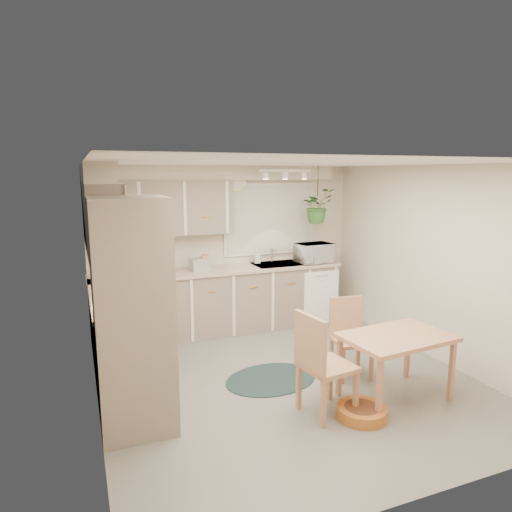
% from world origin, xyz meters
% --- Properties ---
extents(floor, '(4.20, 4.20, 0.00)m').
position_xyz_m(floor, '(0.00, 0.00, 0.00)').
color(floor, slate).
rests_on(floor, ground).
extents(ceiling, '(4.20, 4.20, 0.00)m').
position_xyz_m(ceiling, '(0.00, 0.00, 2.40)').
color(ceiling, silver).
rests_on(ceiling, wall_back).
extents(wall_back, '(4.00, 0.04, 2.40)m').
position_xyz_m(wall_back, '(0.00, 2.10, 1.20)').
color(wall_back, beige).
rests_on(wall_back, floor).
extents(wall_front, '(4.00, 0.04, 2.40)m').
position_xyz_m(wall_front, '(0.00, -2.10, 1.20)').
color(wall_front, beige).
rests_on(wall_front, floor).
extents(wall_left, '(0.04, 4.20, 2.40)m').
position_xyz_m(wall_left, '(-2.00, 0.00, 1.20)').
color(wall_left, beige).
rests_on(wall_left, floor).
extents(wall_right, '(0.04, 4.20, 2.40)m').
position_xyz_m(wall_right, '(2.00, 0.00, 1.20)').
color(wall_right, beige).
rests_on(wall_right, floor).
extents(base_cab_left, '(0.60, 1.85, 0.90)m').
position_xyz_m(base_cab_left, '(-1.70, 0.88, 0.45)').
color(base_cab_left, gray).
rests_on(base_cab_left, floor).
extents(base_cab_back, '(3.60, 0.60, 0.90)m').
position_xyz_m(base_cab_back, '(-0.20, 1.80, 0.45)').
color(base_cab_back, gray).
rests_on(base_cab_back, floor).
extents(counter_left, '(0.64, 1.89, 0.04)m').
position_xyz_m(counter_left, '(-1.69, 0.88, 0.92)').
color(counter_left, tan).
rests_on(counter_left, base_cab_left).
extents(counter_back, '(3.64, 0.64, 0.04)m').
position_xyz_m(counter_back, '(-0.20, 1.79, 0.92)').
color(counter_back, tan).
rests_on(counter_back, base_cab_back).
extents(oven_stack, '(0.65, 0.65, 2.10)m').
position_xyz_m(oven_stack, '(-1.68, -0.38, 1.05)').
color(oven_stack, gray).
rests_on(oven_stack, floor).
extents(wall_oven_face, '(0.02, 0.56, 0.58)m').
position_xyz_m(wall_oven_face, '(-1.35, -0.38, 1.05)').
color(wall_oven_face, white).
rests_on(wall_oven_face, oven_stack).
extents(upper_cab_left, '(0.35, 2.00, 0.75)m').
position_xyz_m(upper_cab_left, '(-1.82, 1.00, 1.83)').
color(upper_cab_left, gray).
rests_on(upper_cab_left, wall_left).
extents(upper_cab_back, '(2.00, 0.35, 0.75)m').
position_xyz_m(upper_cab_back, '(-1.00, 1.93, 1.83)').
color(upper_cab_back, gray).
rests_on(upper_cab_back, wall_back).
extents(soffit_left, '(0.30, 2.00, 0.20)m').
position_xyz_m(soffit_left, '(-1.85, 1.00, 2.30)').
color(soffit_left, beige).
rests_on(soffit_left, wall_left).
extents(soffit_back, '(3.60, 0.30, 0.20)m').
position_xyz_m(soffit_back, '(-0.20, 1.95, 2.30)').
color(soffit_back, beige).
rests_on(soffit_back, wall_back).
extents(cooktop, '(0.52, 0.58, 0.02)m').
position_xyz_m(cooktop, '(-1.68, 0.30, 0.94)').
color(cooktop, white).
rests_on(cooktop, counter_left).
extents(range_hood, '(0.40, 0.60, 0.14)m').
position_xyz_m(range_hood, '(-1.70, 0.30, 1.40)').
color(range_hood, white).
rests_on(range_hood, upper_cab_left).
extents(window_blinds, '(1.40, 0.02, 1.00)m').
position_xyz_m(window_blinds, '(0.70, 2.07, 1.60)').
color(window_blinds, beige).
rests_on(window_blinds, wall_back).
extents(window_frame, '(1.50, 0.02, 1.10)m').
position_xyz_m(window_frame, '(0.70, 2.08, 1.60)').
color(window_frame, silver).
rests_on(window_frame, wall_back).
extents(sink, '(0.70, 0.48, 0.10)m').
position_xyz_m(sink, '(0.70, 1.80, 0.90)').
color(sink, '#B1B3B9').
rests_on(sink, counter_back).
extents(dishwasher_front, '(0.58, 0.02, 0.83)m').
position_xyz_m(dishwasher_front, '(1.30, 1.49, 0.42)').
color(dishwasher_front, white).
rests_on(dishwasher_front, base_cab_back).
extents(track_light_bar, '(0.80, 0.04, 0.04)m').
position_xyz_m(track_light_bar, '(0.70, 1.55, 2.33)').
color(track_light_bar, white).
rests_on(track_light_bar, ceiling).
extents(wall_clock, '(0.30, 0.03, 0.30)m').
position_xyz_m(wall_clock, '(0.15, 2.07, 2.18)').
color(wall_clock, gold).
rests_on(wall_clock, wall_back).
extents(dining_table, '(1.14, 0.82, 0.68)m').
position_xyz_m(dining_table, '(0.86, -0.80, 0.34)').
color(dining_table, tan).
rests_on(dining_table, floor).
extents(chair_left, '(0.54, 0.54, 1.02)m').
position_xyz_m(chair_left, '(0.06, -0.81, 0.51)').
color(chair_left, tan).
rests_on(chair_left, floor).
extents(chair_back, '(0.48, 0.48, 0.89)m').
position_xyz_m(chair_back, '(0.74, -0.19, 0.44)').
color(chair_back, tan).
rests_on(chair_back, floor).
extents(braided_rug, '(1.17, 0.95, 0.01)m').
position_xyz_m(braided_rug, '(-0.15, 0.05, 0.01)').
color(braided_rug, black).
rests_on(braided_rug, floor).
extents(pet_bed, '(0.54, 0.54, 0.11)m').
position_xyz_m(pet_bed, '(0.32, -1.01, 0.05)').
color(pet_bed, '#C46A27').
rests_on(pet_bed, floor).
extents(microwave, '(0.57, 0.36, 0.36)m').
position_xyz_m(microwave, '(1.28, 1.70, 1.12)').
color(microwave, white).
rests_on(microwave, counter_back).
extents(soap_bottle, '(0.09, 0.19, 0.09)m').
position_xyz_m(soap_bottle, '(0.43, 1.95, 0.98)').
color(soap_bottle, white).
rests_on(soap_bottle, counter_back).
extents(hanging_plant, '(0.57, 0.61, 0.41)m').
position_xyz_m(hanging_plant, '(1.31, 1.70, 1.75)').
color(hanging_plant, '#306528').
rests_on(hanging_plant, ceiling).
extents(coffee_maker, '(0.22, 0.26, 0.36)m').
position_xyz_m(coffee_maker, '(-1.21, 1.80, 1.12)').
color(coffee_maker, black).
rests_on(coffee_maker, counter_back).
extents(toaster, '(0.31, 0.21, 0.17)m').
position_xyz_m(toaster, '(-0.49, 1.82, 1.03)').
color(toaster, '#B1B3B9').
rests_on(toaster, counter_back).
extents(knife_block, '(0.11, 0.11, 0.21)m').
position_xyz_m(knife_block, '(-0.40, 1.85, 1.04)').
color(knife_block, tan).
rests_on(knife_block, counter_back).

